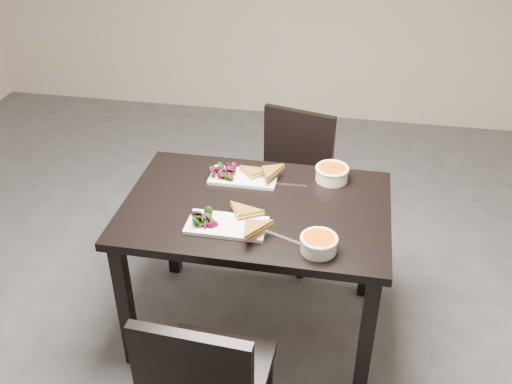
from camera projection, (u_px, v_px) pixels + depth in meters
ground at (187, 303)px, 3.12m from camera, size 5.00×5.00×0.00m
table at (256, 223)px, 2.64m from camera, size 1.20×0.80×0.75m
chair_near at (205, 383)px, 2.09m from camera, size 0.44×0.44×0.85m
chair_far at (290, 176)px, 3.31m from camera, size 0.51×0.51×0.85m
plate_near at (227, 225)px, 2.44m from camera, size 0.34×0.17×0.02m
sandwich_near at (242, 218)px, 2.42m from camera, size 0.21×0.20×0.06m
salad_near at (204, 217)px, 2.44m from camera, size 0.11×0.10×0.05m
soup_bowl_near at (319, 243)px, 2.29m from camera, size 0.15×0.15×0.07m
cutlery_near at (281, 237)px, 2.38m from camera, size 0.17×0.08×0.00m
plate_far at (244, 178)px, 2.77m from camera, size 0.32×0.16×0.02m
sandwich_far at (256, 174)px, 2.73m from camera, size 0.20×0.20×0.05m
salad_far at (223, 170)px, 2.77m from camera, size 0.10×0.09×0.04m
soup_bowl_far at (332, 173)px, 2.75m from camera, size 0.16×0.16×0.07m
cutlery_far at (288, 185)px, 2.73m from camera, size 0.18×0.02×0.00m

